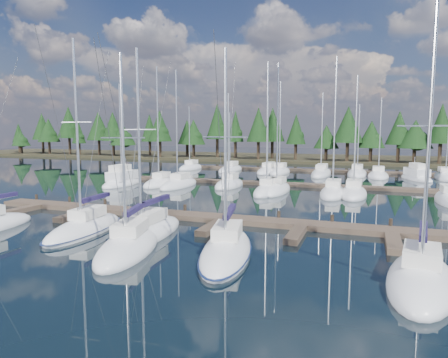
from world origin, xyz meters
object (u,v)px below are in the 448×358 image
at_px(motor_yacht_left, 122,181).
at_px(motor_yacht_right, 416,177).
at_px(main_dock, 223,220).
at_px(front_sailboat_1, 85,228).
at_px(front_sailboat_2, 145,233).
at_px(front_sailboat_5, 421,279).
at_px(front_sailboat_4, 226,251).
at_px(front_sailboat_3, 129,247).

height_order(motor_yacht_left, motor_yacht_right, motor_yacht_left).
height_order(main_dock, front_sailboat_1, front_sailboat_1).
height_order(front_sailboat_2, motor_yacht_left, front_sailboat_2).
height_order(main_dock, front_sailboat_5, front_sailboat_5).
bearing_deg(front_sailboat_2, motor_yacht_left, 127.18).
relative_size(front_sailboat_1, front_sailboat_2, 1.07).
bearing_deg(motor_yacht_right, front_sailboat_5, -95.49).
relative_size(front_sailboat_2, front_sailboat_4, 1.06).
height_order(front_sailboat_1, front_sailboat_5, front_sailboat_1).
xyz_separation_m(main_dock, front_sailboat_3, (-2.72, -8.71, 0.07)).
xyz_separation_m(front_sailboat_2, motor_yacht_left, (-16.70, 22.02, 0.20)).
xyz_separation_m(main_dock, motor_yacht_left, (-20.12, 16.30, 0.28)).
distance_m(front_sailboat_2, motor_yacht_left, 27.64).
bearing_deg(front_sailboat_5, front_sailboat_1, 172.67).
bearing_deg(main_dock, front_sailboat_3, -107.36).
xyz_separation_m(front_sailboat_2, motor_yacht_right, (20.48, 41.39, 0.17)).
xyz_separation_m(front_sailboat_1, motor_yacht_right, (25.11, 41.66, 0.16)).
bearing_deg(front_sailboat_4, front_sailboat_5, -6.79).
xyz_separation_m(main_dock, motor_yacht_right, (17.07, 35.67, 0.24)).
bearing_deg(front_sailboat_3, main_dock, 72.64).
bearing_deg(motor_yacht_left, motor_yacht_right, 27.51).
distance_m(front_sailboat_4, front_sailboat_5, 9.92).
height_order(front_sailboat_4, motor_yacht_right, front_sailboat_4).
distance_m(main_dock, front_sailboat_3, 9.13).
bearing_deg(main_dock, motor_yacht_left, 140.98).
xyz_separation_m(main_dock, front_sailboat_5, (12.80, -8.67, 0.08)).
bearing_deg(motor_yacht_left, front_sailboat_5, -37.19).
relative_size(main_dock, motor_yacht_right, 5.23).
xyz_separation_m(front_sailboat_4, motor_yacht_left, (-23.07, 23.80, 0.21)).
xyz_separation_m(front_sailboat_2, front_sailboat_3, (0.69, -2.99, -0.00)).
distance_m(motor_yacht_left, motor_yacht_right, 41.92).
bearing_deg(front_sailboat_5, main_dock, 145.89).
relative_size(main_dock, front_sailboat_2, 3.40).
height_order(front_sailboat_1, front_sailboat_3, front_sailboat_1).
xyz_separation_m(front_sailboat_3, front_sailboat_5, (15.53, 0.04, 0.01)).
distance_m(front_sailboat_2, front_sailboat_3, 3.07).
height_order(front_sailboat_5, motor_yacht_right, front_sailboat_5).
bearing_deg(motor_yacht_right, front_sailboat_4, -108.10).
relative_size(front_sailboat_4, motor_yacht_left, 1.36).
bearing_deg(front_sailboat_3, front_sailboat_5, 0.14).
height_order(front_sailboat_2, motor_yacht_right, front_sailboat_2).
relative_size(front_sailboat_1, front_sailboat_3, 1.14).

